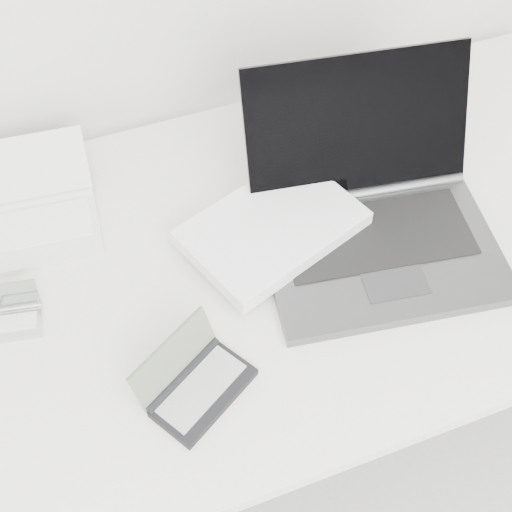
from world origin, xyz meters
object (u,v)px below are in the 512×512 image
object	(u,v)px
laptop_large	(340,220)
netbook_open_white	(36,215)
palmtop_charcoal	(195,383)
desk	(264,270)

from	to	relation	value
laptop_large	netbook_open_white	xyz separation A→B (m)	(-0.50, 0.23, -0.03)
netbook_open_white	palmtop_charcoal	distance (m)	0.46
desk	netbook_open_white	size ratio (longest dim) A/B	5.34
laptop_large	netbook_open_white	distance (m)	0.55
netbook_open_white	palmtop_charcoal	xyz separation A→B (m)	(0.17, -0.43, 0.00)
desk	laptop_large	xyz separation A→B (m)	(0.14, -0.01, 0.09)
laptop_large	palmtop_charcoal	world-z (taller)	laptop_large
laptop_large	desk	bearing A→B (deg)	-174.02
desk	netbook_open_white	world-z (taller)	netbook_open_white
laptop_large	palmtop_charcoal	distance (m)	0.39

